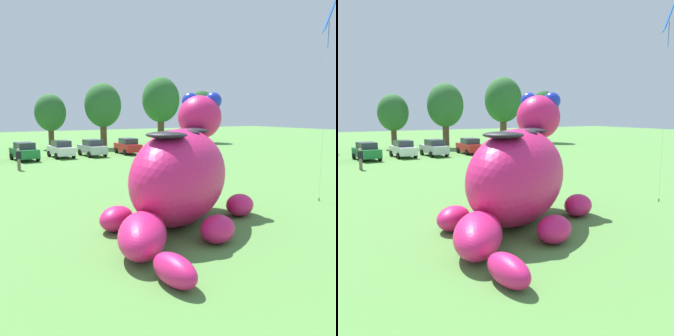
% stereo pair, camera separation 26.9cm
% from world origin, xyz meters
% --- Properties ---
extents(ground_plane, '(160.00, 160.00, 0.00)m').
position_xyz_m(ground_plane, '(0.00, 0.00, 0.00)').
color(ground_plane, '#568E42').
extents(giant_inflatable_creature, '(8.41, 9.63, 5.50)m').
position_xyz_m(giant_inflatable_creature, '(0.06, -0.51, 2.01)').
color(giant_inflatable_creature, '#E01E6B').
rests_on(giant_inflatable_creature, ground).
extents(car_green, '(2.24, 4.25, 1.72)m').
position_xyz_m(car_green, '(-1.46, 24.30, 0.86)').
color(car_green, '#1E7238').
rests_on(car_green, ground).
extents(car_white, '(2.04, 4.15, 1.72)m').
position_xyz_m(car_white, '(2.18, 24.90, 0.86)').
color(car_white, white).
rests_on(car_white, ground).
extents(car_silver, '(2.10, 4.18, 1.72)m').
position_xyz_m(car_silver, '(5.32, 24.50, 0.86)').
color(car_silver, '#B7BABF').
rests_on(car_silver, ground).
extents(car_red, '(2.06, 4.16, 1.72)m').
position_xyz_m(car_red, '(9.39, 24.52, 0.86)').
color(car_red, red).
rests_on(car_red, ground).
extents(tree_centre, '(3.82, 3.82, 6.78)m').
position_xyz_m(tree_centre, '(3.86, 35.16, 4.43)').
color(tree_centre, brown).
rests_on(tree_centre, ground).
extents(tree_centre_right, '(4.60, 4.60, 8.16)m').
position_xyz_m(tree_centre_right, '(9.83, 32.68, 5.34)').
color(tree_centre_right, brown).
rests_on(tree_centre_right, ground).
extents(tree_mid_right, '(5.33, 5.33, 9.47)m').
position_xyz_m(tree_mid_right, '(19.32, 34.48, 6.19)').
color(tree_mid_right, brown).
rests_on(tree_mid_right, ground).
extents(tree_right, '(4.32, 4.32, 7.67)m').
position_xyz_m(tree_right, '(25.88, 33.58, 5.01)').
color(tree_right, brown).
rests_on(tree_right, ground).
extents(spectator_near_inflatable, '(0.38, 0.26, 1.71)m').
position_xyz_m(spectator_near_inflatable, '(6.80, 15.05, 0.85)').
color(spectator_near_inflatable, black).
rests_on(spectator_near_inflatable, ground).
extents(spectator_mid_field, '(0.38, 0.26, 1.71)m').
position_xyz_m(spectator_mid_field, '(-3.03, 18.23, 0.85)').
color(spectator_mid_field, '#726656').
rests_on(spectator_mid_field, ground).
extents(tethered_flying_kite, '(1.13, 1.13, 9.90)m').
position_xyz_m(tethered_flying_kite, '(8.30, -0.96, 9.01)').
color(tethered_flying_kite, brown).
rests_on(tethered_flying_kite, ground).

